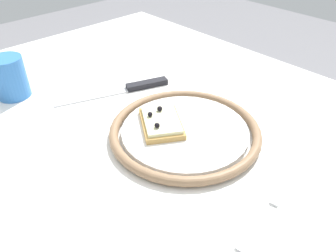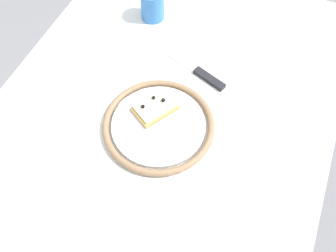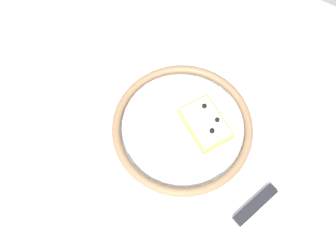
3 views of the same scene
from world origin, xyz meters
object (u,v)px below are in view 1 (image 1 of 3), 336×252
Objects in this scene: knife at (133,88)px; cup at (10,77)px; pizza_slice_near at (163,123)px; plate at (185,131)px; dining_table at (167,164)px; fork at (275,202)px.

cup is (0.15, 0.19, 0.04)m from knife.
plate is at bearing -142.86° from pizza_slice_near.
pizza_slice_near reaches higher than knife.
plate is 3.12× the size of cup.
plate is 0.37m from cup.
knife is (0.16, -0.06, -0.02)m from pizza_slice_near.
dining_table is at bearing -153.43° from cup.
fork is at bearing 178.12° from dining_table.
plate is 0.04m from pizza_slice_near.
pizza_slice_near is 0.22m from fork.
cup is (0.30, 0.14, 0.02)m from pizza_slice_near.
dining_table is 13.32× the size of cup.
cup is (0.53, 0.14, 0.04)m from fork.
dining_table is at bearing 164.39° from knife.
dining_table is 0.24m from fork.
cup is at bearing 25.60° from plate.
plate is 1.12× the size of knife.
cup reaches higher than pizza_slice_near.
plate is 2.23× the size of pizza_slice_near.
cup is (0.33, 0.16, 0.03)m from plate.
cup reaches higher than fork.
knife is 0.38m from fork.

